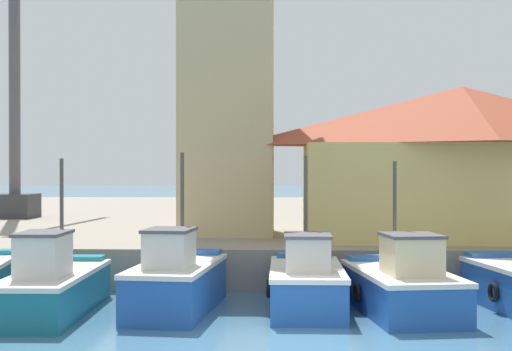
{
  "coord_description": "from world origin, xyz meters",
  "views": [
    {
      "loc": [
        -0.33,
        -15.33,
        3.71
      ],
      "look_at": [
        -1.17,
        8.07,
        3.5
      ],
      "focal_mm": 50.0,
      "sensor_mm": 36.0,
      "label": 1
    }
  ],
  "objects_px": {
    "fishing_boat_mid_left": "(306,282)",
    "fishing_boat_center": "(402,285)",
    "clock_tower": "(228,28)",
    "warehouse_right": "(462,160)",
    "fishing_boat_left_outer": "(53,286)",
    "port_crane_near": "(18,72)",
    "fishing_boat_left_inner": "(177,281)"
  },
  "relations": [
    {
      "from": "fishing_boat_mid_left",
      "to": "fishing_boat_center",
      "type": "height_order",
      "value": "fishing_boat_mid_left"
    },
    {
      "from": "fishing_boat_mid_left",
      "to": "clock_tower",
      "type": "xyz_separation_m",
      "value": [
        -2.66,
        7.8,
        8.26
      ]
    },
    {
      "from": "clock_tower",
      "to": "warehouse_right",
      "type": "distance_m",
      "value": 9.83
    },
    {
      "from": "fishing_boat_center",
      "to": "fishing_boat_mid_left",
      "type": "bearing_deg",
      "value": 172.0
    },
    {
      "from": "fishing_boat_left_outer",
      "to": "port_crane_near",
      "type": "height_order",
      "value": "port_crane_near"
    },
    {
      "from": "port_crane_near",
      "to": "fishing_boat_mid_left",
      "type": "bearing_deg",
      "value": -50.06
    },
    {
      "from": "fishing_boat_center",
      "to": "warehouse_right",
      "type": "bearing_deg",
      "value": 64.95
    },
    {
      "from": "fishing_boat_mid_left",
      "to": "clock_tower",
      "type": "height_order",
      "value": "clock_tower"
    },
    {
      "from": "fishing_boat_left_outer",
      "to": "clock_tower",
      "type": "distance_m",
      "value": 12.53
    },
    {
      "from": "warehouse_right",
      "to": "fishing_boat_left_inner",
      "type": "bearing_deg",
      "value": -142.26
    },
    {
      "from": "fishing_boat_left_inner",
      "to": "warehouse_right",
      "type": "height_order",
      "value": "warehouse_right"
    },
    {
      "from": "fishing_boat_mid_left",
      "to": "fishing_boat_center",
      "type": "distance_m",
      "value": 2.47
    },
    {
      "from": "fishing_boat_left_inner",
      "to": "port_crane_near",
      "type": "distance_m",
      "value": 21.39
    },
    {
      "from": "fishing_boat_left_outer",
      "to": "fishing_boat_left_inner",
      "type": "distance_m",
      "value": 3.13
    },
    {
      "from": "fishing_boat_left_inner",
      "to": "fishing_boat_center",
      "type": "xyz_separation_m",
      "value": [
        5.84,
        -0.0,
        -0.07
      ]
    },
    {
      "from": "fishing_boat_left_outer",
      "to": "warehouse_right",
      "type": "distance_m",
      "value": 14.76
    },
    {
      "from": "fishing_boat_center",
      "to": "warehouse_right",
      "type": "height_order",
      "value": "warehouse_right"
    },
    {
      "from": "fishing_boat_center",
      "to": "clock_tower",
      "type": "height_order",
      "value": "clock_tower"
    },
    {
      "from": "fishing_boat_left_inner",
      "to": "fishing_boat_mid_left",
      "type": "relative_size",
      "value": 1.02
    },
    {
      "from": "clock_tower",
      "to": "warehouse_right",
      "type": "xyz_separation_m",
      "value": [
        8.42,
        -1.06,
        -4.95
      ]
    },
    {
      "from": "fishing_boat_left_outer",
      "to": "warehouse_right",
      "type": "height_order",
      "value": "warehouse_right"
    },
    {
      "from": "fishing_boat_left_outer",
      "to": "port_crane_near",
      "type": "distance_m",
      "value": 20.49
    },
    {
      "from": "fishing_boat_center",
      "to": "clock_tower",
      "type": "bearing_deg",
      "value": 122.11
    },
    {
      "from": "fishing_boat_left_outer",
      "to": "fishing_boat_center",
      "type": "height_order",
      "value": "fishing_boat_left_outer"
    },
    {
      "from": "clock_tower",
      "to": "port_crane_near",
      "type": "xyz_separation_m",
      "value": [
        -11.23,
        8.79,
        -0.4
      ]
    },
    {
      "from": "fishing_boat_left_inner",
      "to": "warehouse_right",
      "type": "xyz_separation_m",
      "value": [
        9.15,
        7.08,
        3.25
      ]
    },
    {
      "from": "fishing_boat_center",
      "to": "port_crane_near",
      "type": "bearing_deg",
      "value": 133.98
    },
    {
      "from": "fishing_boat_left_inner",
      "to": "clock_tower",
      "type": "height_order",
      "value": "clock_tower"
    },
    {
      "from": "clock_tower",
      "to": "fishing_boat_center",
      "type": "bearing_deg",
      "value": -57.89
    },
    {
      "from": "fishing_boat_center",
      "to": "clock_tower",
      "type": "relative_size",
      "value": 0.3
    },
    {
      "from": "fishing_boat_left_inner",
      "to": "port_crane_near",
      "type": "relative_size",
      "value": 0.24
    },
    {
      "from": "warehouse_right",
      "to": "fishing_boat_center",
      "type": "bearing_deg",
      "value": -115.05
    }
  ]
}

